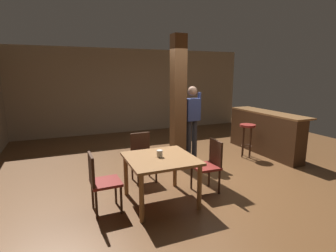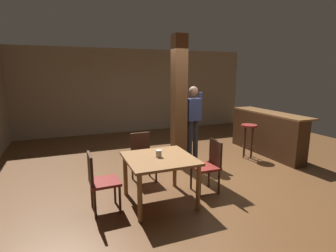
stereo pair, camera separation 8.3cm
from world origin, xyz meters
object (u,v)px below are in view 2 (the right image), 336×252
at_px(chair_east, 209,163).
at_px(bar_stool_near, 249,133).
at_px(bar_counter, 266,133).
at_px(chair_west, 99,179).
at_px(chair_north, 142,154).
at_px(standing_person, 193,118).
at_px(dining_table, 160,164).
at_px(napkin_cup, 159,154).

bearing_deg(chair_east, bar_stool_near, 35.01).
height_order(bar_counter, bar_stool_near, bar_counter).
bearing_deg(chair_west, chair_north, 44.98).
distance_m(chair_west, standing_person, 2.83).
relative_size(dining_table, bar_stool_near, 1.29).
height_order(napkin_cup, bar_counter, bar_counter).
height_order(standing_person, bar_counter, standing_person).
xyz_separation_m(chair_north, bar_stool_near, (2.75, 0.38, 0.10)).
distance_m(standing_person, bar_counter, 2.02).
bearing_deg(bar_stool_near, chair_north, -172.06).
height_order(chair_west, bar_counter, bar_counter).
relative_size(chair_north, chair_east, 1.00).
height_order(dining_table, chair_west, chair_west).
relative_size(chair_north, bar_counter, 0.40).
xyz_separation_m(standing_person, bar_stool_near, (1.36, -0.27, -0.40)).
bearing_deg(chair_north, napkin_cup, -89.81).
bearing_deg(standing_person, chair_east, -106.89).
relative_size(standing_person, bar_counter, 0.77).
relative_size(chair_north, bar_stool_near, 1.11).
relative_size(chair_east, bar_stool_near, 1.11).
xyz_separation_m(dining_table, chair_west, (-0.92, 0.03, -0.12)).
bearing_deg(chair_east, chair_west, -179.78).
height_order(dining_table, standing_person, standing_person).
bearing_deg(chair_west, bar_counter, 17.88).
height_order(chair_west, chair_north, same).
height_order(standing_person, bar_stool_near, standing_person).
height_order(chair_west, chair_east, same).
relative_size(chair_west, bar_stool_near, 1.11).
bearing_deg(dining_table, bar_counter, 22.77).
xyz_separation_m(chair_west, bar_counter, (4.26, 1.37, 0.03)).
height_order(dining_table, napkin_cup, napkin_cup).
bearing_deg(bar_stool_near, standing_person, 168.59).
height_order(chair_east, bar_stool_near, chair_east).
distance_m(chair_north, chair_east, 1.29).
bearing_deg(dining_table, bar_stool_near, 25.73).
bearing_deg(napkin_cup, standing_person, 48.61).
xyz_separation_m(chair_west, standing_person, (2.30, 1.57, 0.50)).
bearing_deg(standing_person, chair_north, -154.64).
bearing_deg(bar_counter, standing_person, 174.32).
xyz_separation_m(chair_north, bar_counter, (3.35, 0.46, 0.03)).
distance_m(dining_table, napkin_cup, 0.16).
relative_size(dining_table, napkin_cup, 9.63).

